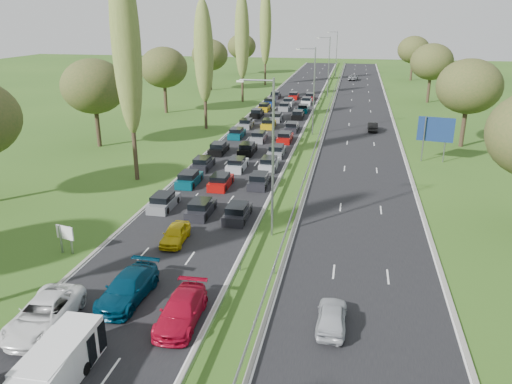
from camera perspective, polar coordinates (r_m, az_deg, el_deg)
The scene contains 20 objects.
ground at distance 73.87m, azimuth 6.59°, elevation 6.88°, with size 260.00×260.00×0.00m, color #2B5019.
near_carriageway at distance 77.10m, azimuth 1.70°, elevation 7.54°, with size 10.50×215.00×0.04m, color black.
far_carriageway at distance 76.10m, azimuth 11.85°, elevation 6.97°, with size 10.50×215.00×0.04m, color black.
central_reservation at distance 76.19m, azimuth 6.77°, elevation 7.69°, with size 2.36×215.00×0.32m.
lamp_columns at distance 70.82m, azimuth 6.63°, elevation 11.27°, with size 0.18×140.18×12.00m.
poplar_row at distance 63.92m, azimuth -8.97°, elevation 16.03°, with size 2.80×127.80×22.44m.
woodland_left at distance 63.82m, azimuth -19.54°, elevation 10.91°, with size 8.00×166.00×11.10m.
woodland_right at distance 60.74m, azimuth 24.65°, elevation 9.87°, with size 8.00×153.00×11.10m.
traffic_queue_fill at distance 72.13m, azimuth 1.05°, elevation 7.05°, with size 9.06×67.89×0.80m.
near_car_2 at distance 30.14m, azimuth -23.11°, elevation -12.70°, with size 2.64×5.73×1.59m, color white.
near_car_7 at distance 31.13m, azimuth -14.46°, elevation -10.56°, with size 2.22×5.46×1.58m, color #042F48.
near_car_8 at distance 37.85m, azimuth -9.21°, elevation -4.74°, with size 1.59×3.94×1.34m, color #BFA50C.
near_car_11 at distance 28.54m, azimuth -8.54°, elevation -13.23°, with size 2.08×5.11×1.48m, color #A90A25.
far_car_0 at distance 28.19m, azimuth 8.66°, elevation -13.85°, with size 1.59×3.96×1.35m, color #B0B4BA.
far_car_1 at distance 75.56m, azimuth 13.18°, elevation 7.30°, with size 1.38×3.96×1.30m, color black.
far_car_2 at distance 135.34m, azimuth 11.03°, elevation 12.74°, with size 2.30×4.99×1.39m, color gray.
white_van_front at distance 26.17m, azimuth -21.11°, elevation -17.20°, with size 1.94×4.95×1.99m.
white_van_rear at distance 25.44m, azimuth -22.30°, elevation -18.60°, with size 1.91×4.87×1.96m.
info_sign at distance 37.95m, azimuth -20.97°, elevation -4.66°, with size 1.48×0.46×2.10m.
direction_sign at distance 60.76m, azimuth 19.83°, elevation 6.53°, with size 3.95×0.84×5.20m.
Camera 1 is at (10.13, 8.14, 16.14)m, focal length 35.00 mm.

